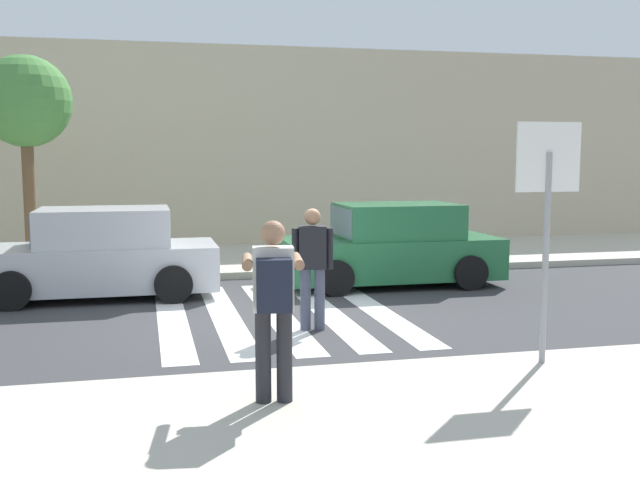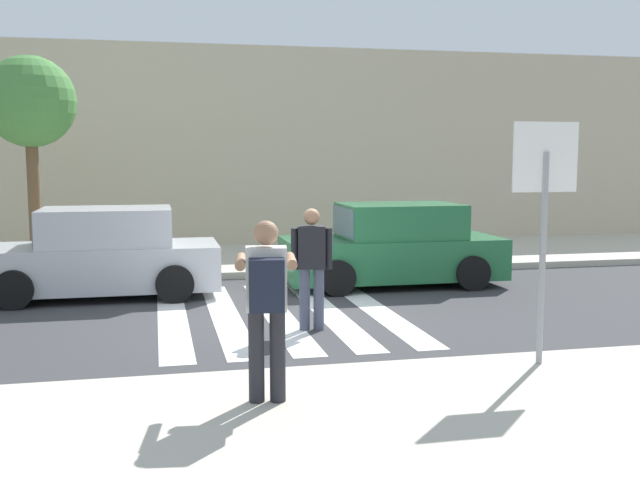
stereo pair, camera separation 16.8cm
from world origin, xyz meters
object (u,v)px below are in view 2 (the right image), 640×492
(street_tree_west, at_px, (30,104))
(pedestrian_crossing, at_px, (312,262))
(photographer_with_backpack, at_px, (267,295))
(parked_car_silver, at_px, (101,255))
(parked_car_green, at_px, (394,247))
(stop_sign, at_px, (544,189))

(street_tree_west, bearing_deg, pedestrian_crossing, -52.13)
(photographer_with_backpack, xyz_separation_m, pedestrian_crossing, (1.14, 3.37, -0.19))
(parked_car_silver, distance_m, parked_car_green, 5.34)
(parked_car_green, bearing_deg, photographer_with_backpack, -117.27)
(photographer_with_backpack, bearing_deg, parked_car_green, 62.73)
(parked_car_green, bearing_deg, pedestrian_crossing, -124.98)
(stop_sign, xyz_separation_m, photographer_with_backpack, (-3.17, -0.67, -0.93))
(pedestrian_crossing, distance_m, parked_car_green, 3.98)
(photographer_with_backpack, bearing_deg, parked_car_silver, 106.24)
(photographer_with_backpack, distance_m, parked_car_silver, 6.91)
(photographer_with_backpack, height_order, parked_car_silver, photographer_with_backpack)
(parked_car_green, relative_size, street_tree_west, 0.96)
(stop_sign, distance_m, parked_car_silver, 7.96)
(pedestrian_crossing, xyz_separation_m, street_tree_west, (-4.50, 5.78, 2.49))
(street_tree_west, bearing_deg, photographer_with_backpack, -69.82)
(parked_car_green, xyz_separation_m, street_tree_west, (-6.78, 2.53, 2.74))
(parked_car_silver, bearing_deg, stop_sign, -49.40)
(parked_car_silver, bearing_deg, parked_car_green, 0.00)
(photographer_with_backpack, distance_m, parked_car_green, 7.47)
(stop_sign, bearing_deg, parked_car_silver, 130.60)
(photographer_with_backpack, relative_size, pedestrian_crossing, 1.00)
(parked_car_green, bearing_deg, stop_sign, -92.32)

